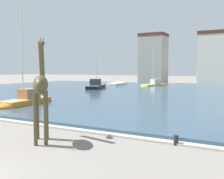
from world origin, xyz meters
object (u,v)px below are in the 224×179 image
(sailboat_yellow, at_px, (153,84))
(mooring_bollard, at_px, (176,140))
(sailboat_orange, at_px, (23,101))
(sailboat_white, at_px, (118,84))
(sailboat_black, at_px, (97,86))
(giraffe_statue, at_px, (41,87))

(sailboat_yellow, relative_size, mooring_bollard, 17.31)
(sailboat_orange, relative_size, sailboat_white, 1.08)
(sailboat_black, height_order, sailboat_orange, sailboat_orange)
(sailboat_black, relative_size, sailboat_orange, 0.88)
(sailboat_black, bearing_deg, mooring_bollard, -51.60)
(giraffe_statue, height_order, sailboat_yellow, sailboat_yellow)
(giraffe_statue, distance_m, sailboat_orange, 13.25)
(giraffe_statue, xyz_separation_m, sailboat_orange, (-10.18, 8.20, -2.18))
(sailboat_yellow, xyz_separation_m, sailboat_black, (-6.02, -12.68, 0.10))
(giraffe_statue, relative_size, sailboat_white, 0.63)
(sailboat_orange, bearing_deg, sailboat_yellow, 89.90)
(sailboat_black, relative_size, sailboat_white, 0.96)
(sailboat_orange, bearing_deg, giraffe_statue, -38.86)
(giraffe_statue, relative_size, sailboat_orange, 0.59)
(sailboat_yellow, xyz_separation_m, sailboat_white, (-7.77, -0.93, -0.14))
(sailboat_white, bearing_deg, sailboat_yellow, 6.85)
(giraffe_statue, height_order, sailboat_black, sailboat_black)
(sailboat_black, bearing_deg, sailboat_white, 98.52)
(sailboat_orange, bearing_deg, sailboat_black, 104.79)
(sailboat_orange, height_order, mooring_bollard, sailboat_orange)
(sailboat_black, height_order, sailboat_white, sailboat_white)
(sailboat_yellow, relative_size, sailboat_black, 1.05)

